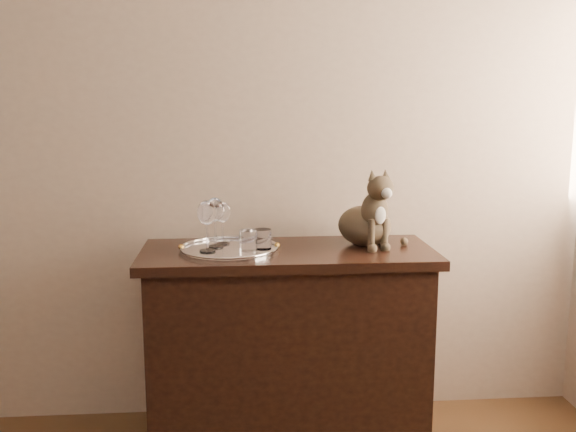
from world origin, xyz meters
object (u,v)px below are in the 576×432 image
wine_glass_b (222,223)px  tray (230,249)px  wine_glass_c (207,226)px  cat (365,206)px  sideboard (288,347)px  wine_glass_d (215,222)px  tumbler_c (262,239)px  tumbler_a (248,240)px

wine_glass_b → tray: bearing=-71.1°
wine_glass_b → wine_glass_c: wine_glass_c is taller
tray → cat: 0.59m
sideboard → tray: tray is taller
wine_glass_d → cat: size_ratio=0.62×
wine_glass_b → tumbler_c: (0.16, -0.10, -0.05)m
sideboard → tumbler_a: tumbler_a is taller
sideboard → tray: bearing=179.7°
sideboard → tray: size_ratio=3.00×
sideboard → wine_glass_c: bearing=-172.6°
wine_glass_d → tumbler_a: bearing=-28.5°
tray → wine_glass_b: bearing=108.9°
wine_glass_b → wine_glass_c: 0.14m
tumbler_a → cat: 0.52m
tray → wine_glass_b: wine_glass_b is taller
wine_glass_b → tumbler_c: wine_glass_b is taller
tray → tumbler_c: 0.14m
tumbler_a → wine_glass_b: bearing=130.0°
wine_glass_d → cat: bearing=2.6°
sideboard → cat: 0.68m
sideboard → tumbler_c: size_ratio=14.75×
tumbler_a → tumbler_c: (0.06, 0.02, -0.00)m
tumbler_a → tumbler_c: size_ratio=1.02×
wine_glass_c → sideboard: bearing=7.4°
wine_glass_b → cat: size_ratio=0.54×
tray → cat: (0.57, 0.06, 0.16)m
tray → wine_glass_d: wine_glass_d is taller
tray → wine_glass_c: size_ratio=1.94×
wine_glass_b → tumbler_c: 0.20m
tray → wine_glass_b: 0.13m
tray → tumbler_a: (0.08, -0.04, 0.05)m
sideboard → wine_glass_b: size_ratio=6.70×
wine_glass_b → wine_glass_d: (-0.03, -0.05, 0.01)m
tray → sideboard: bearing=-0.3°
tumbler_a → tray: bearing=151.9°
tumbler_a → tumbler_c: tumbler_a is taller
tray → tumbler_a: 0.10m
tumbler_a → wine_glass_d: bearing=151.5°
wine_glass_b → wine_glass_d: size_ratio=0.87×
sideboard → wine_glass_c: 0.63m
wine_glass_d → wine_glass_b: bearing=61.6°
wine_glass_c → tumbler_c: size_ratio=2.53×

